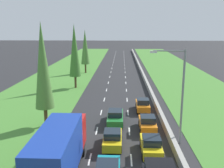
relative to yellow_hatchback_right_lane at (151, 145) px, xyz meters
name	(u,v)px	position (x,y,z in m)	size (l,w,h in m)	color
ground_plane	(118,75)	(-3.50, 37.89, -0.84)	(300.00, 300.00, 0.00)	#28282B
grass_verge_left	(64,74)	(-16.15, 37.89, -0.82)	(14.00, 140.00, 0.04)	#478433
grass_verge_right	(180,75)	(10.85, 37.89, -0.82)	(14.00, 140.00, 0.04)	#478433
median_barrier	(142,73)	(2.20, 37.89, -0.41)	(0.44, 120.00, 0.85)	#9E9B93
lane_markings	(118,75)	(-3.50, 37.89, -0.83)	(3.64, 116.00, 0.01)	white
yellow_hatchback_right_lane	(151,145)	(0.00, 0.00, 0.00)	(1.74, 3.90, 1.72)	yellow
orange_hatchback_right_lane	(147,123)	(0.20, 5.19, 0.00)	(1.74, 3.90, 1.72)	orange
orange_hatchback_right_lane_fifth	(143,105)	(0.21, 11.71, 0.00)	(1.74, 3.90, 1.72)	orange
blue_box_truck_left_lane	(60,152)	(-6.99, -4.06, 1.35)	(2.46, 9.40, 4.18)	black
yellow_hatchback_centre_lane	(113,139)	(-3.41, 1.19, 0.00)	(1.74, 3.90, 1.72)	yellow
green_sedan_centre_lane	(115,117)	(-3.31, 7.11, -0.02)	(1.82, 4.50, 1.64)	#237A33
poplar_tree_second	(43,66)	(-11.05, 6.02, 5.99)	(2.09, 2.09, 11.56)	#4C3823
poplar_tree_third	(75,51)	(-11.00, 24.37, 5.95)	(2.09, 2.09, 11.47)	#4C3823
poplar_tree_fourth	(85,47)	(-11.31, 39.69, 5.37)	(2.06, 2.06, 10.32)	#4C3823
street_light_mast	(179,91)	(2.65, 2.19, 4.40)	(3.20, 0.28, 9.00)	gray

